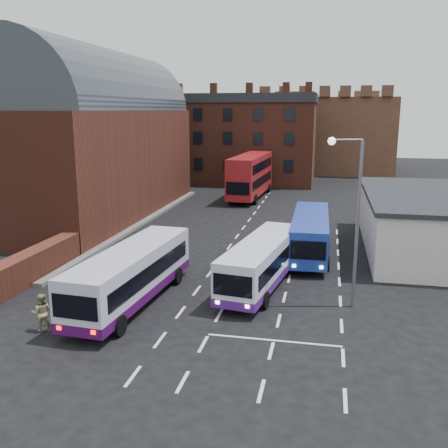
% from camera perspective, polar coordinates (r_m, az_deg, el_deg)
% --- Properties ---
extents(ground, '(180.00, 180.00, 0.00)m').
position_cam_1_polar(ground, '(26.57, -4.49, -9.37)').
color(ground, black).
extents(railway_station, '(12.00, 28.00, 16.00)m').
position_cam_1_polar(railway_station, '(50.00, -15.19, 9.68)').
color(railway_station, '#602B1E').
rests_on(railway_station, ground).
extents(forecourt_wall, '(1.20, 10.00, 1.80)m').
position_cam_1_polar(forecourt_wall, '(32.17, -21.25, -4.54)').
color(forecourt_wall, '#602B1E').
rests_on(forecourt_wall, ground).
extents(cream_building, '(10.40, 16.40, 4.25)m').
position_cam_1_polar(cream_building, '(39.21, 23.29, 0.21)').
color(cream_building, beige).
rests_on(cream_building, ground).
extents(brick_terrace, '(22.00, 10.00, 11.00)m').
position_cam_1_polar(brick_terrace, '(70.93, 1.23, 9.21)').
color(brick_terrace, brown).
rests_on(brick_terrace, ground).
extents(castle_keep, '(22.00, 22.00, 12.00)m').
position_cam_1_polar(castle_keep, '(89.67, 11.34, 10.05)').
color(castle_keep, brown).
rests_on(castle_keep, ground).
extents(bus_white_outbound, '(3.31, 10.96, 2.95)m').
position_cam_1_polar(bus_white_outbound, '(26.85, -10.51, -5.36)').
color(bus_white_outbound, silver).
rests_on(bus_white_outbound, ground).
extents(bus_white_inbound, '(3.78, 10.26, 2.73)m').
position_cam_1_polar(bus_white_inbound, '(28.96, 4.33, -4.08)').
color(bus_white_inbound, silver).
rests_on(bus_white_inbound, ground).
extents(bus_blue, '(2.79, 10.62, 2.89)m').
position_cam_1_polar(bus_blue, '(35.55, 9.83, -0.88)').
color(bus_blue, '#1D369E').
rests_on(bus_blue, ground).
extents(bus_red_double, '(3.70, 12.61, 4.99)m').
position_cam_1_polar(bus_red_double, '(58.19, 3.04, 5.56)').
color(bus_red_double, maroon).
rests_on(bus_red_double, ground).
extents(street_lamp, '(1.74, 0.67, 8.78)m').
position_cam_1_polar(street_lamp, '(25.74, 14.46, 1.84)').
color(street_lamp, slate).
rests_on(street_lamp, ground).
extents(pedestrian_red, '(0.75, 0.67, 1.73)m').
position_cam_1_polar(pedestrian_red, '(25.25, -18.40, -9.14)').
color(pedestrian_red, maroon).
rests_on(pedestrian_red, ground).
extents(pedestrian_beige, '(1.07, 0.97, 1.81)m').
position_cam_1_polar(pedestrian_beige, '(24.90, -20.12, -9.48)').
color(pedestrian_beige, tan).
rests_on(pedestrian_beige, ground).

